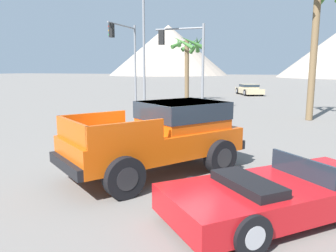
{
  "coord_description": "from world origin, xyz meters",
  "views": [
    {
      "loc": [
        3.05,
        -7.98,
        2.72
      ],
      "look_at": [
        -0.18,
        0.62,
        1.11
      ],
      "focal_mm": 35.0,
      "sensor_mm": 36.0,
      "label": 1
    }
  ],
  "objects_px": {
    "palm_tree_leaning": "(188,52)",
    "orange_pickup_truck": "(164,133)",
    "parked_car_tan": "(249,89)",
    "traffic_light_crosswalk": "(126,48)",
    "street_lamp_post": "(144,28)",
    "palm_tree_tall": "(318,10)",
    "red_convertible_car": "(280,194)",
    "traffic_light_main": "(184,52)"
  },
  "relations": [
    {
      "from": "parked_car_tan",
      "to": "traffic_light_crosswalk",
      "type": "height_order",
      "value": "traffic_light_crosswalk"
    },
    {
      "from": "parked_car_tan",
      "to": "traffic_light_crosswalk",
      "type": "xyz_separation_m",
      "value": [
        -7.29,
        -14.0,
        3.61
      ]
    },
    {
      "from": "parked_car_tan",
      "to": "traffic_light_main",
      "type": "relative_size",
      "value": 0.86
    },
    {
      "from": "palm_tree_leaning",
      "to": "orange_pickup_truck",
      "type": "bearing_deg",
      "value": -74.6
    },
    {
      "from": "orange_pickup_truck",
      "to": "street_lamp_post",
      "type": "distance_m",
      "value": 11.48
    },
    {
      "from": "orange_pickup_truck",
      "to": "parked_car_tan",
      "type": "distance_m",
      "value": 28.0
    },
    {
      "from": "traffic_light_crosswalk",
      "to": "street_lamp_post",
      "type": "bearing_deg",
      "value": 38.35
    },
    {
      "from": "street_lamp_post",
      "to": "traffic_light_main",
      "type": "bearing_deg",
      "value": 60.33
    },
    {
      "from": "street_lamp_post",
      "to": "palm_tree_tall",
      "type": "relative_size",
      "value": 1.1
    },
    {
      "from": "traffic_light_main",
      "to": "palm_tree_leaning",
      "type": "xyz_separation_m",
      "value": [
        -1.66,
        6.14,
        0.34
      ]
    },
    {
      "from": "red_convertible_car",
      "to": "palm_tree_leaning",
      "type": "xyz_separation_m",
      "value": [
        -8.05,
        20.13,
        3.7
      ]
    },
    {
      "from": "orange_pickup_truck",
      "to": "traffic_light_crosswalk",
      "type": "distance_m",
      "value": 16.63
    },
    {
      "from": "street_lamp_post",
      "to": "palm_tree_tall",
      "type": "distance_m",
      "value": 9.24
    },
    {
      "from": "red_convertible_car",
      "to": "traffic_light_main",
      "type": "distance_m",
      "value": 15.75
    },
    {
      "from": "palm_tree_tall",
      "to": "palm_tree_leaning",
      "type": "height_order",
      "value": "palm_tree_tall"
    },
    {
      "from": "orange_pickup_truck",
      "to": "street_lamp_post",
      "type": "relative_size",
      "value": 0.6
    },
    {
      "from": "red_convertible_car",
      "to": "palm_tree_tall",
      "type": "relative_size",
      "value": 0.58
    },
    {
      "from": "traffic_light_main",
      "to": "palm_tree_leaning",
      "type": "relative_size",
      "value": 1.0
    },
    {
      "from": "traffic_light_crosswalk",
      "to": "palm_tree_leaning",
      "type": "height_order",
      "value": "traffic_light_crosswalk"
    },
    {
      "from": "parked_car_tan",
      "to": "street_lamp_post",
      "type": "xyz_separation_m",
      "value": [
        -3.81,
        -18.4,
        4.4
      ]
    },
    {
      "from": "orange_pickup_truck",
      "to": "traffic_light_main",
      "type": "xyz_separation_m",
      "value": [
        -3.42,
        12.29,
        2.73
      ]
    },
    {
      "from": "orange_pickup_truck",
      "to": "traffic_light_crosswalk",
      "type": "height_order",
      "value": "traffic_light_crosswalk"
    },
    {
      "from": "orange_pickup_truck",
      "to": "parked_car_tan",
      "type": "xyz_separation_m",
      "value": [
        -1.15,
        27.98,
        -0.47
      ]
    },
    {
      "from": "orange_pickup_truck",
      "to": "traffic_light_main",
      "type": "relative_size",
      "value": 0.92
    },
    {
      "from": "street_lamp_post",
      "to": "palm_tree_leaning",
      "type": "xyz_separation_m",
      "value": [
        -0.12,
        8.85,
        -0.86
      ]
    },
    {
      "from": "traffic_light_main",
      "to": "palm_tree_leaning",
      "type": "distance_m",
      "value": 6.37
    },
    {
      "from": "orange_pickup_truck",
      "to": "traffic_light_crosswalk",
      "type": "xyz_separation_m",
      "value": [
        -8.44,
        13.98,
        3.14
      ]
    },
    {
      "from": "red_convertible_car",
      "to": "traffic_light_main",
      "type": "height_order",
      "value": "traffic_light_main"
    },
    {
      "from": "red_convertible_car",
      "to": "street_lamp_post",
      "type": "height_order",
      "value": "street_lamp_post"
    },
    {
      "from": "red_convertible_car",
      "to": "palm_tree_tall",
      "type": "bearing_deg",
      "value": 129.84
    },
    {
      "from": "red_convertible_car",
      "to": "palm_tree_leaning",
      "type": "distance_m",
      "value": 22.0
    },
    {
      "from": "traffic_light_crosswalk",
      "to": "street_lamp_post",
      "type": "xyz_separation_m",
      "value": [
        3.48,
        -4.4,
        0.79
      ]
    },
    {
      "from": "traffic_light_crosswalk",
      "to": "parked_car_tan",
      "type": "bearing_deg",
      "value": 152.49
    },
    {
      "from": "traffic_light_crosswalk",
      "to": "palm_tree_leaning",
      "type": "xyz_separation_m",
      "value": [
        3.37,
        4.45,
        -0.07
      ]
    },
    {
      "from": "red_convertible_car",
      "to": "parked_car_tan",
      "type": "xyz_separation_m",
      "value": [
        -4.13,
        29.69,
        0.17
      ]
    },
    {
      "from": "palm_tree_tall",
      "to": "palm_tree_leaning",
      "type": "xyz_separation_m",
      "value": [
        -9.18,
        7.2,
        -1.54
      ]
    },
    {
      "from": "traffic_light_crosswalk",
      "to": "palm_tree_tall",
      "type": "xyz_separation_m",
      "value": [
        12.54,
        -2.75,
        1.47
      ]
    },
    {
      "from": "parked_car_tan",
      "to": "traffic_light_main",
      "type": "xyz_separation_m",
      "value": [
        -2.26,
        -15.69,
        3.2
      ]
    },
    {
      "from": "traffic_light_crosswalk",
      "to": "palm_tree_leaning",
      "type": "relative_size",
      "value": 1.11
    },
    {
      "from": "red_convertible_car",
      "to": "traffic_light_main",
      "type": "xyz_separation_m",
      "value": [
        -6.39,
        14.0,
        3.37
      ]
    },
    {
      "from": "red_convertible_car",
      "to": "traffic_light_crosswalk",
      "type": "height_order",
      "value": "traffic_light_crosswalk"
    },
    {
      "from": "orange_pickup_truck",
      "to": "red_convertible_car",
      "type": "bearing_deg",
      "value": 4.09
    }
  ]
}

